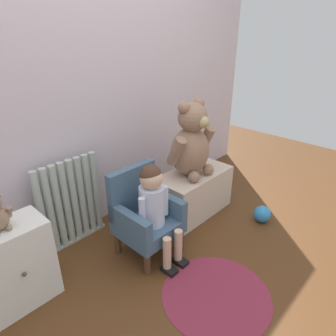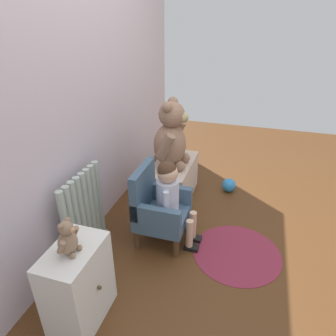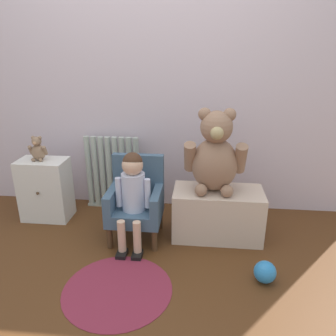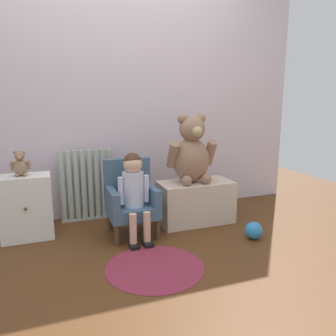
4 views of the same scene
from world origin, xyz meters
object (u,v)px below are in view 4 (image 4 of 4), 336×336
(small_dresser, at_px, (27,207))
(large_teddy_bear, at_px, (191,152))
(child_armchair, at_px, (131,199))
(radiator, at_px, (87,186))
(floor_rug, at_px, (155,267))
(low_bench, at_px, (195,202))
(small_teddy_bear, at_px, (20,165))
(toy_ball, at_px, (254,230))
(child_figure, at_px, (134,184))

(small_dresser, relative_size, large_teddy_bear, 0.85)
(child_armchair, height_order, large_teddy_bear, large_teddy_bear)
(radiator, xyz_separation_m, floor_rug, (0.30, -1.09, -0.32))
(radiator, height_order, large_teddy_bear, large_teddy_bear)
(low_bench, bearing_deg, small_dresser, 174.32)
(floor_rug, bearing_deg, small_teddy_bear, 135.14)
(floor_rug, relative_size, toy_ball, 4.80)
(child_figure, height_order, large_teddy_bear, large_teddy_bear)
(radiator, distance_m, child_figure, 0.65)
(radiator, xyz_separation_m, large_teddy_bear, (0.88, -0.39, 0.32))
(small_dresser, relative_size, low_bench, 0.78)
(radiator, xyz_separation_m, child_figure, (0.30, -0.56, 0.12))
(radiator, bearing_deg, child_figure, -61.66)
(low_bench, bearing_deg, floor_rug, -131.93)
(radiator, height_order, toy_ball, radiator)
(small_dresser, bearing_deg, low_bench, -5.68)
(radiator, height_order, child_armchair, radiator)
(child_figure, bearing_deg, small_dresser, 159.88)
(small_dresser, distance_m, floor_rug, 1.19)
(child_figure, bearing_deg, child_armchair, 90.00)
(child_armchair, height_order, small_teddy_bear, small_teddy_bear)
(radiator, bearing_deg, low_bench, -23.74)
(low_bench, relative_size, large_teddy_bear, 1.09)
(child_figure, bearing_deg, low_bench, 14.22)
(radiator, relative_size, low_bench, 0.99)
(radiator, bearing_deg, child_armchair, -56.39)
(large_teddy_bear, distance_m, toy_ball, 0.85)
(small_teddy_bear, height_order, toy_ball, small_teddy_bear)
(child_armchair, distance_m, low_bench, 0.63)
(child_armchair, height_order, child_figure, child_figure)
(child_armchair, xyz_separation_m, floor_rug, (-0.00, -0.63, -0.29))
(small_dresser, xyz_separation_m, small_teddy_bear, (-0.02, -0.00, 0.35))
(low_bench, height_order, floor_rug, low_bench)
(small_dresser, relative_size, child_figure, 0.75)
(child_armchair, relative_size, low_bench, 0.93)
(small_teddy_bear, bearing_deg, child_armchair, -12.95)
(radiator, distance_m, small_teddy_bear, 0.65)
(small_dresser, height_order, large_teddy_bear, large_teddy_bear)
(child_figure, bearing_deg, radiator, 118.34)
(child_armchair, bearing_deg, low_bench, 4.70)
(large_teddy_bear, bearing_deg, child_figure, -163.57)
(low_bench, height_order, toy_ball, low_bench)
(child_armchair, height_order, low_bench, child_armchair)
(small_teddy_bear, bearing_deg, child_figure, -19.65)
(radiator, height_order, small_dresser, radiator)
(large_teddy_bear, bearing_deg, low_bench, -19.34)
(low_bench, height_order, small_teddy_bear, small_teddy_bear)
(small_dresser, height_order, child_figure, child_figure)
(low_bench, relative_size, toy_ball, 4.82)
(child_armchair, relative_size, toy_ball, 4.48)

